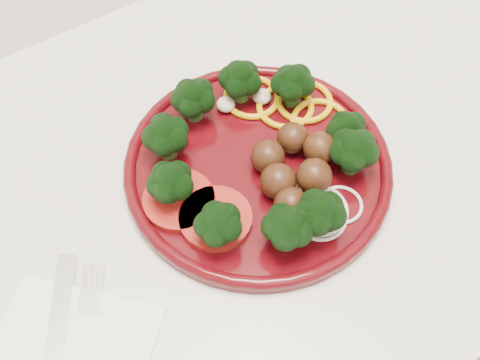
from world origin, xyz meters
TOP-DOWN VIEW (x-y plane):
  - counter at (0.00, 1.70)m, footprint 2.40×0.60m
  - plate at (-0.14, 1.68)m, footprint 0.29×0.29m

SIDE VIEW (x-z plane):
  - counter at x=0.00m, z-range 0.00..0.90m
  - plate at x=-0.14m, z-range 0.89..0.95m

